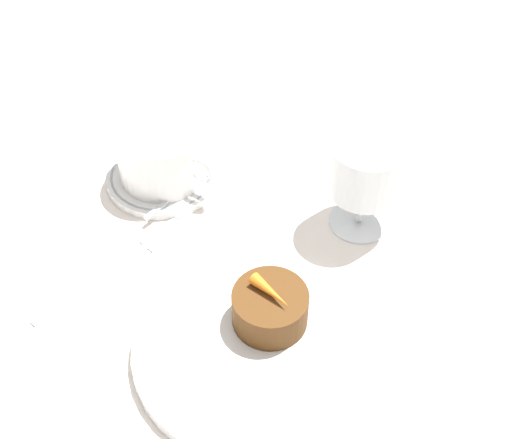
# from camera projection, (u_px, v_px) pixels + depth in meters

# --- Properties ---
(ground_plane) EXTENTS (3.00, 3.00, 0.00)m
(ground_plane) POSITION_uv_depth(u_px,v_px,m) (251.00, 318.00, 0.70)
(ground_plane) COLOR white
(dinner_plate) EXTENTS (0.22, 0.22, 0.01)m
(dinner_plate) POSITION_uv_depth(u_px,v_px,m) (251.00, 348.00, 0.66)
(dinner_plate) COLOR white
(dinner_plate) RESTS_ON ground_plane
(saucer) EXTENTS (0.13, 0.13, 0.01)m
(saucer) POSITION_uv_depth(u_px,v_px,m) (163.00, 176.00, 0.83)
(saucer) COLOR white
(saucer) RESTS_ON ground_plane
(coffee_cup) EXTENTS (0.13, 0.10, 0.07)m
(coffee_cup) POSITION_uv_depth(u_px,v_px,m) (161.00, 152.00, 0.80)
(coffee_cup) COLOR white
(coffee_cup) RESTS_ON saucer
(spoon) EXTENTS (0.02, 0.11, 0.00)m
(spoon) POSITION_uv_depth(u_px,v_px,m) (187.00, 186.00, 0.81)
(spoon) COLOR silver
(spoon) RESTS_ON saucer
(wine_glass) EXTENTS (0.08, 0.08, 0.11)m
(wine_glass) POSITION_uv_depth(u_px,v_px,m) (366.00, 172.00, 0.73)
(wine_glass) COLOR silver
(wine_glass) RESTS_ON ground_plane
(fork) EXTENTS (0.05, 0.19, 0.01)m
(fork) POSITION_uv_depth(u_px,v_px,m) (128.00, 258.00, 0.75)
(fork) COLOR silver
(fork) RESTS_ON ground_plane
(dessert_cake) EXTENTS (0.07, 0.07, 0.04)m
(dessert_cake) POSITION_uv_depth(u_px,v_px,m) (269.00, 310.00, 0.66)
(dessert_cake) COLOR #563314
(dessert_cake) RESTS_ON dinner_plate
(carrot_garnish) EXTENTS (0.05, 0.02, 0.01)m
(carrot_garnish) POSITION_uv_depth(u_px,v_px,m) (269.00, 293.00, 0.65)
(carrot_garnish) COLOR orange
(carrot_garnish) RESTS_ON dessert_cake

